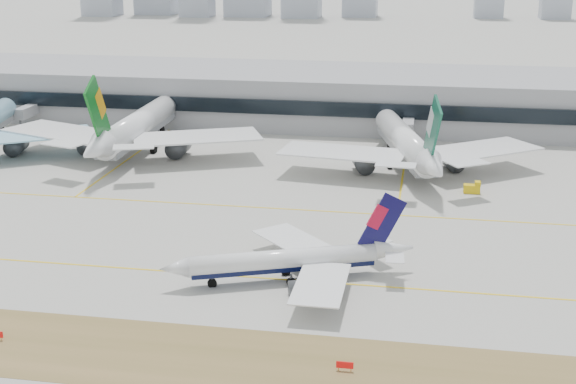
% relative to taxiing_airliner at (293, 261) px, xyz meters
% --- Properties ---
extents(ground, '(3000.00, 3000.00, 0.00)m').
position_rel_taxiing_airliner_xyz_m(ground, '(-6.23, 4.88, -3.36)').
color(ground, '#9B9891').
rests_on(ground, ground).
extents(taxiing_airliner, '(39.69, 33.54, 13.96)m').
position_rel_taxiing_airliner_xyz_m(taxiing_airliner, '(0.00, 0.00, 0.00)').
color(taxiing_airliner, white).
rests_on(taxiing_airliner, ground).
extents(widebody_eva, '(68.49, 66.84, 24.41)m').
position_rel_taxiing_airliner_xyz_m(widebody_eva, '(-52.95, 72.26, 3.12)').
color(widebody_eva, white).
rests_on(widebody_eva, ground).
extents(widebody_cathay, '(61.28, 61.17, 22.56)m').
position_rel_taxiing_airliner_xyz_m(widebody_cathay, '(15.74, 69.17, 2.63)').
color(widebody_cathay, white).
rests_on(widebody_cathay, ground).
extents(terminal, '(280.00, 43.10, 15.00)m').
position_rel_taxiing_airliner_xyz_m(terminal, '(-6.23, 119.72, 4.14)').
color(terminal, gray).
rests_on(terminal, ground).
extents(hold_sign_right, '(2.20, 0.15, 1.35)m').
position_rel_taxiing_airliner_xyz_m(hold_sign_right, '(11.34, -27.12, -2.49)').
color(hold_sign_right, red).
rests_on(hold_sign_right, ground).
extents(gse_c, '(3.55, 2.00, 2.60)m').
position_rel_taxiing_airliner_xyz_m(gse_c, '(30.49, 52.74, -2.32)').
color(gse_c, '#E2BB0B').
rests_on(gse_c, ground).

